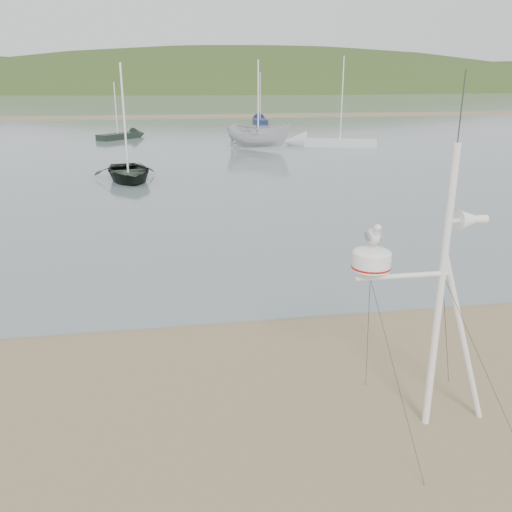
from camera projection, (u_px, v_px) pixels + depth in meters
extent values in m
plane|color=olive|center=(141.00, 449.00, 7.87)|extent=(560.00, 560.00, 0.00)
cube|color=slate|center=(160.00, 100.00, 131.48)|extent=(560.00, 256.00, 0.04)
cube|color=olive|center=(159.00, 117.00, 73.40)|extent=(560.00, 7.00, 0.07)
ellipsoid|color=#293C18|center=(254.00, 142.00, 241.12)|extent=(400.00, 180.00, 80.00)
cube|color=beige|center=(52.00, 81.00, 184.53)|extent=(8.40, 6.30, 8.00)
cube|color=beige|center=(130.00, 81.00, 188.61)|extent=(8.40, 6.30, 8.00)
cube|color=beige|center=(205.00, 81.00, 192.68)|extent=(8.40, 6.30, 8.00)
cube|color=beige|center=(276.00, 81.00, 196.75)|extent=(8.40, 6.30, 8.00)
cube|color=beige|center=(345.00, 81.00, 200.83)|extent=(8.40, 6.30, 8.00)
cube|color=beige|center=(411.00, 81.00, 204.90)|extent=(8.40, 6.30, 8.00)
cube|color=beige|center=(474.00, 81.00, 208.97)|extent=(8.40, 6.30, 8.00)
cylinder|color=white|center=(440.00, 295.00, 7.80)|extent=(0.11, 0.11, 4.32)
cylinder|color=white|center=(463.00, 339.00, 8.11)|extent=(1.00, 0.09, 2.83)
cylinder|color=white|center=(403.00, 276.00, 7.61)|extent=(1.40, 0.08, 0.08)
cylinder|color=#2D382D|center=(461.00, 109.00, 6.99)|extent=(0.02, 0.02, 0.97)
cube|color=white|center=(371.00, 272.00, 7.51)|extent=(0.17, 0.17, 0.10)
cylinder|color=white|center=(371.00, 261.00, 7.45)|extent=(0.54, 0.54, 0.24)
cylinder|color=#B6130D|center=(371.00, 267.00, 7.48)|extent=(0.55, 0.55, 0.03)
ellipsoid|color=white|center=(372.00, 253.00, 7.42)|extent=(0.54, 0.54, 0.15)
cone|color=white|center=(469.00, 220.00, 7.50)|extent=(0.28, 0.28, 0.28)
cylinder|color=white|center=(482.00, 219.00, 7.53)|extent=(0.15, 0.12, 0.12)
cube|color=white|center=(456.00, 220.00, 7.47)|extent=(0.22, 0.04, 0.04)
cylinder|color=tan|center=(371.00, 245.00, 7.38)|extent=(0.01, 0.01, 0.08)
cylinder|color=tan|center=(374.00, 245.00, 7.38)|extent=(0.01, 0.01, 0.08)
ellipsoid|color=white|center=(373.00, 236.00, 7.34)|extent=(0.18, 0.29, 0.22)
ellipsoid|color=gray|center=(368.00, 236.00, 7.32)|extent=(0.06, 0.24, 0.14)
ellipsoid|color=gray|center=(379.00, 236.00, 7.34)|extent=(0.06, 0.24, 0.14)
cone|color=white|center=(369.00, 235.00, 7.49)|extent=(0.10, 0.09, 0.10)
ellipsoid|color=white|center=(377.00, 232.00, 7.21)|extent=(0.09, 0.09, 0.13)
sphere|color=white|center=(378.00, 228.00, 7.17)|extent=(0.10, 0.10, 0.10)
cone|color=gold|center=(379.00, 230.00, 7.12)|extent=(0.02, 0.05, 0.02)
imported|color=black|center=(126.00, 136.00, 27.40)|extent=(3.34, 1.53, 4.51)
imported|color=silver|center=(258.00, 114.00, 39.60)|extent=(2.71, 2.69, 5.15)
cube|color=#121C42|center=(260.00, 121.00, 63.32)|extent=(1.97, 4.82, 0.50)
cone|color=#121C42|center=(258.00, 119.00, 66.16)|extent=(1.66, 1.79, 1.50)
cylinder|color=white|center=(260.00, 96.00, 62.43)|extent=(0.08, 0.08, 5.17)
cube|color=silver|center=(340.00, 143.00, 42.18)|extent=(5.84, 3.43, 0.50)
cone|color=silver|center=(294.00, 142.00, 42.69)|extent=(2.41, 2.30, 1.78)
cylinder|color=white|center=(342.00, 99.00, 41.14)|extent=(0.08, 0.08, 6.12)
cube|color=black|center=(118.00, 136.00, 46.85)|extent=(3.58, 3.60, 0.50)
cone|color=black|center=(139.00, 134.00, 48.76)|extent=(1.82, 1.82, 1.23)
cylinder|color=white|center=(116.00, 108.00, 46.10)|extent=(0.08, 0.08, 4.23)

